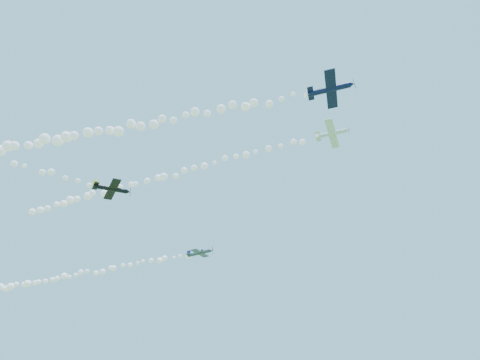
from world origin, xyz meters
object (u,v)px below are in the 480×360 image
Objects in this scene: plane_navy at (331,89)px; plane_grey at (200,253)px; plane_black at (112,189)px; plane_white at (332,133)px.

plane_navy is 1.19× the size of plane_grey.
plane_black is at bearing -92.08° from plane_grey.
plane_grey is at bearing 135.06° from plane_navy.
plane_navy is at bearing -78.74° from plane_white.
plane_white is 0.93× the size of plane_grey.
plane_white is 0.97× the size of plane_black.
plane_grey is 32.09m from plane_black.
plane_white is 41.91m from plane_grey.
plane_white reaches higher than plane_black.
plane_grey is (-44.12, 17.89, -11.21)m from plane_navy.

